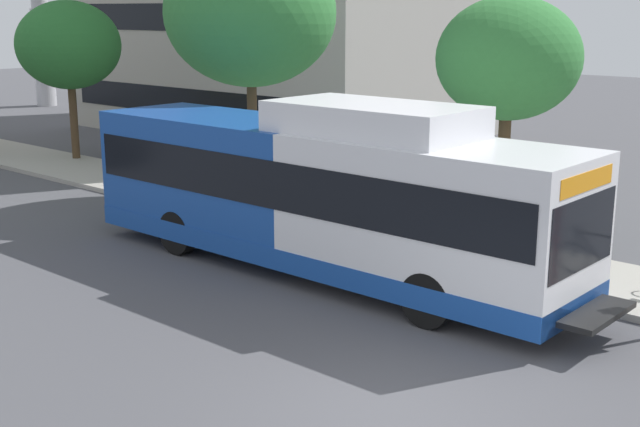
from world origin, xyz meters
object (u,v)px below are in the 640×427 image
Objects in this scene: street_tree_near_stop at (508,59)px; street_tree_mid_block at (250,13)px; street_tree_far_block at (69,45)px; transit_bus at (320,193)px.

street_tree_mid_block is (-0.31, 7.85, 0.97)m from street_tree_near_stop.
street_tree_mid_block reaches higher than street_tree_near_stop.
transit_bus is at bearing -104.46° from street_tree_far_block.
street_tree_near_stop is 0.77× the size of street_tree_mid_block.
street_tree_far_block is at bearing 75.54° from transit_bus.
transit_bus is 2.19× the size of street_tree_far_block.
street_tree_far_block reaches higher than transit_bus.
transit_bus is 7.91m from street_tree_mid_block.
street_tree_near_stop is at bearing -24.93° from transit_bus.
street_tree_near_stop is (4.13, -1.92, 2.62)m from transit_bus.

